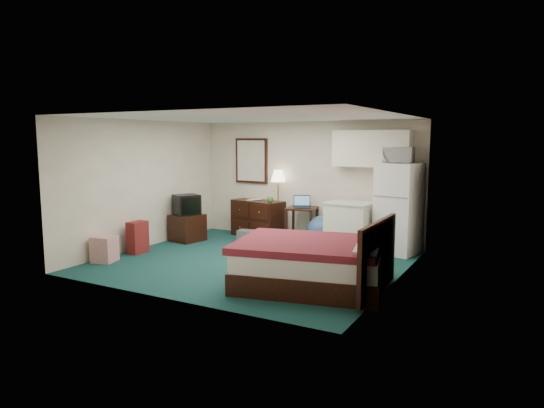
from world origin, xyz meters
The scene contains 25 objects.
floor centered at (0.00, 0.00, 0.00)m, with size 5.00×4.50×0.01m, color #123632.
ceiling centered at (0.00, 0.00, 2.50)m, with size 5.00×4.50×0.01m, color beige.
walls centered at (0.00, 0.00, 1.25)m, with size 5.01×4.51×2.50m.
mirror centered at (-1.35, 2.22, 1.65)m, with size 0.80×0.06×1.00m, color white, non-canonical shape.
upper_cabinets centered at (1.45, 2.08, 1.95)m, with size 1.50×0.35×0.70m, color white, non-canonical shape.
headboard centered at (2.46, -0.80, 0.55)m, with size 0.06×1.56×1.00m, color black, non-canonical shape.
dresser centered at (-1.05, 1.98, 0.40)m, with size 1.17×0.53×0.80m, color black, non-canonical shape.
floor_lamp centered at (-0.58, 2.05, 0.74)m, with size 0.32×0.32×1.48m, color #B8912C, non-canonical shape.
desk centered at (0.07, 1.87, 0.37)m, with size 0.58×0.58×0.74m, color black, non-canonical shape.
exercise_ball centered at (0.57, 1.77, 0.31)m, with size 0.61×0.61×0.61m, color navy.
kitchen_counter centered at (1.17, 1.68, 0.45)m, with size 0.82×0.63×0.90m, color white, non-canonical shape.
fridge centered at (2.05, 1.88, 0.85)m, with size 0.70×0.70×1.70m, color white, non-canonical shape.
bed centered at (1.48, -0.80, 0.33)m, with size 2.06×1.61×0.66m, color maroon, non-canonical shape.
tv_stand centered at (-2.11, 0.86, 0.28)m, with size 0.56×0.61×0.56m, color black, non-canonical shape.
suitcase centered at (-2.23, -0.47, 0.30)m, with size 0.23×0.37×0.60m, color #591113, non-canonical shape.
retail_box centered at (-2.28, -1.23, 0.23)m, with size 0.36×0.36×0.45m, color silver, non-canonical shape.
file_bin centered at (-0.96, 1.36, 0.12)m, with size 0.35×0.27×0.25m, color #5C5C62, non-canonical shape.
cardboard_box_a centered at (-0.19, 1.11, 0.11)m, with size 0.27×0.23×0.23m, color tan, non-canonical shape.
cardboard_box_b centered at (0.51, 1.16, 0.12)m, with size 0.20×0.24×0.24m, color tan, non-canonical shape.
laptop centered at (0.09, 1.82, 0.86)m, with size 0.35×0.28×0.24m, color black, non-canonical shape.
crt_tv centered at (-2.12, 0.86, 0.77)m, with size 0.46×0.49×0.42m, color black, non-canonical shape.
microwave centered at (2.01, 1.92, 1.88)m, with size 0.53×0.29×0.36m, color white.
book_a centered at (-1.27, 1.95, 0.91)m, with size 0.16×0.02×0.22m, color tan.
book_b centered at (-1.18, 2.06, 0.90)m, with size 0.15×0.02×0.20m, color tan.
mug centered at (-0.65, 1.83, 0.87)m, with size 0.14×0.11×0.14m, color #448234.
Camera 1 is at (4.28, -7.09, 2.14)m, focal length 32.00 mm.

